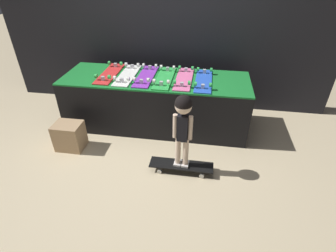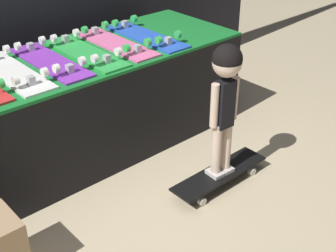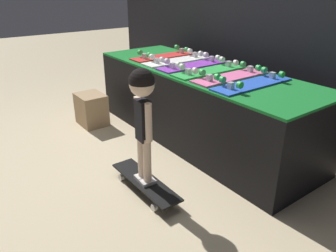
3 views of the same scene
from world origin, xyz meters
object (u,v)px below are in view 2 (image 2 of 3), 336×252
Objects in this scene: skateboard_white_on_rack at (12,71)px; skateboard_pink_on_rack at (116,43)px; skateboard_green_on_rack at (85,52)px; child at (225,87)px; skateboard_blue_on_rack at (146,35)px; skateboard_purple_on_rack at (50,61)px; skateboard_on_floor at (220,174)px.

skateboard_pink_on_rack is (0.75, -0.01, 0.00)m from skateboard_white_on_rack.
skateboard_white_on_rack is 0.50m from skateboard_green_on_rack.
child is at bearing -48.08° from skateboard_white_on_rack.
skateboard_white_on_rack is 1.00× the size of skateboard_blue_on_rack.
skateboard_green_on_rack and skateboard_pink_on_rack have the same top height.
skateboard_purple_on_rack is 1.12m from child.
skateboard_on_floor is at bearing -69.68° from skateboard_green_on_rack.
skateboard_on_floor is at bearing -59.35° from child.
child reaches higher than skateboard_green_on_rack.
child is (-0.16, -0.92, -0.04)m from skateboard_blue_on_rack.
skateboard_on_floor is (0.34, -0.92, -0.65)m from skateboard_green_on_rack.
skateboard_green_on_rack is (0.25, -0.02, 0.00)m from skateboard_purple_on_rack.
skateboard_blue_on_rack is 0.93m from child.
skateboard_purple_on_rack is 1.29m from skateboard_on_floor.
skateboard_blue_on_rack is at bearing -0.81° from skateboard_green_on_rack.
skateboard_white_on_rack is at bearing 179.58° from skateboard_pink_on_rack.
skateboard_purple_on_rack is 0.25m from skateboard_green_on_rack.
skateboard_green_on_rack is 1.04× the size of skateboard_on_floor.
skateboard_green_on_rack is 0.99m from child.
skateboard_purple_on_rack and skateboard_pink_on_rack have the same top height.
skateboard_white_on_rack is 1.04× the size of skateboard_on_floor.
skateboard_pink_on_rack is at bearing -0.89° from skateboard_purple_on_rack.
skateboard_blue_on_rack is 1.04× the size of skateboard_on_floor.
skateboard_green_on_rack is 0.50m from skateboard_blue_on_rack.
skateboard_green_on_rack is (0.50, -0.02, 0.00)m from skateboard_white_on_rack.
skateboard_green_on_rack reaches higher than skateboard_on_floor.
skateboard_green_on_rack is 1.00× the size of skateboard_blue_on_rack.
child is (0.34, -0.92, -0.04)m from skateboard_green_on_rack.
skateboard_pink_on_rack is 0.86× the size of child.
skateboard_white_on_rack is 0.75m from skateboard_pink_on_rack.
skateboard_blue_on_rack is 1.14m from skateboard_on_floor.
skateboard_blue_on_rack is (0.50, -0.01, 0.00)m from skateboard_green_on_rack.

